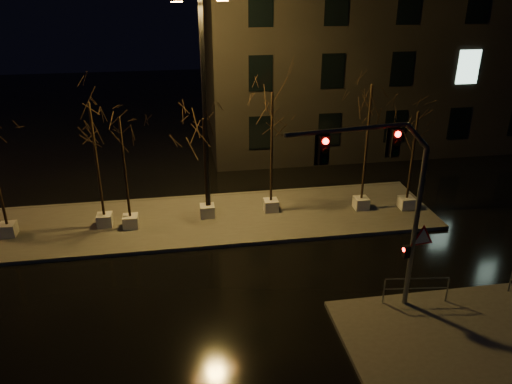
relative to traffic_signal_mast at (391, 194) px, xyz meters
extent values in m
plane|color=black|center=(-5.63, 1.64, -4.36)|extent=(90.00, 90.00, 0.00)
cube|color=#46433E|center=(-5.63, 7.64, -4.28)|extent=(22.00, 5.00, 0.15)
cube|color=#46433E|center=(1.87, -1.86, -4.28)|extent=(7.00, 5.00, 0.15)
cube|color=black|center=(8.37, 19.64, 3.14)|extent=(25.00, 12.00, 15.00)
cube|color=beige|center=(-13.60, 7.36, -3.93)|extent=(0.65, 0.65, 0.55)
cube|color=beige|center=(-9.64, 7.61, -3.93)|extent=(0.65, 0.65, 0.55)
cylinder|color=black|center=(-9.64, 7.61, -1.16)|extent=(0.11, 0.11, 4.99)
cube|color=beige|center=(-8.50, 7.28, -3.93)|extent=(0.65, 0.65, 0.55)
cylinder|color=black|center=(-8.50, 7.28, -1.44)|extent=(0.11, 0.11, 4.42)
cube|color=beige|center=(-5.10, 7.81, -3.93)|extent=(0.65, 0.65, 0.55)
cylinder|color=black|center=(-5.10, 7.81, -1.62)|extent=(0.11, 0.11, 4.07)
cube|color=beige|center=(-2.11, 7.91, -3.93)|extent=(0.65, 0.65, 0.55)
cylinder|color=black|center=(-2.11, 7.91, -1.12)|extent=(0.11, 0.11, 5.07)
cube|color=beige|center=(2.16, 7.46, -3.93)|extent=(0.65, 0.65, 0.55)
cylinder|color=black|center=(2.16, 7.46, -0.99)|extent=(0.11, 0.11, 5.33)
cube|color=beige|center=(4.28, 7.14, -3.93)|extent=(0.65, 0.65, 0.55)
cylinder|color=black|center=(4.28, 7.14, -1.58)|extent=(0.11, 0.11, 4.16)
cylinder|color=slate|center=(1.03, 0.14, -1.43)|extent=(0.17, 0.17, 5.56)
cylinder|color=slate|center=(-1.58, -0.21, 2.13)|extent=(3.69, 0.61, 0.13)
cube|color=black|center=(-0.07, -0.01, 1.62)|extent=(0.30, 0.24, 0.83)
cube|color=black|center=(-2.28, -0.30, 1.62)|extent=(0.30, 0.24, 0.83)
cube|color=black|center=(0.83, 0.11, -2.17)|extent=(0.22, 0.19, 0.42)
cone|color=red|center=(1.31, 0.13, -1.70)|extent=(0.96, 0.15, 0.96)
sphere|color=#FF0C07|center=(1.03, 0.14, 1.90)|extent=(0.17, 0.17, 0.17)
cylinder|color=black|center=(-5.02, 7.85, 0.52)|extent=(0.19, 0.19, 9.46)
cube|color=orange|center=(-5.92, 7.56, 5.11)|extent=(0.53, 0.40, 0.19)
cylinder|color=slate|center=(0.30, 0.27, -3.76)|extent=(0.05, 0.05, 0.89)
cylinder|color=slate|center=(2.46, 0.01, -3.76)|extent=(0.05, 0.05, 0.89)
cylinder|color=slate|center=(1.38, 0.14, -3.27)|extent=(2.16, 0.30, 0.04)
cylinder|color=slate|center=(1.38, 0.14, -3.66)|extent=(2.16, 0.30, 0.04)
cylinder|color=slate|center=(4.94, 0.18, -3.78)|extent=(0.05, 0.05, 0.85)
camera|label=1|loc=(-6.21, -12.84, 6.11)|focal=35.00mm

